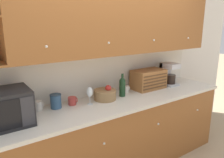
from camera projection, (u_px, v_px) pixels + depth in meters
The scene contains 15 objects.
ground_plane at pixel (103, 156), 3.18m from camera, with size 24.00×24.00×0.00m, color tan.
wall_back at pixel (101, 68), 2.88m from camera, with size 5.59×0.06×2.60m.
counter_unit at pixel (116, 135), 2.80m from camera, with size 3.21×0.69×0.96m.
backsplash_panel at pixel (102, 74), 2.87m from camera, with size 3.19×0.01×0.55m.
upper_cabinets at pixel (121, 17), 2.65m from camera, with size 3.19×0.38×0.88m.
microwave at pixel (2, 109), 1.97m from camera, with size 0.50×0.40×0.33m.
mug_blue_second at pixel (39, 106), 2.36m from camera, with size 0.10×0.09×0.10m.
storage_canister at pixel (56, 101), 2.40m from camera, with size 0.12×0.12×0.16m.
mug at pixel (72, 101), 2.52m from camera, with size 0.10×0.09×0.09m.
wine_glass at pixel (90, 93), 2.50m from camera, with size 0.07×0.07×0.21m.
fruit_basket at pixel (105, 94), 2.68m from camera, with size 0.27×0.27×0.18m.
wine_bottle at pixel (122, 86), 2.79m from camera, with size 0.08×0.08×0.30m.
mug_patterned_third at pixel (126, 89), 2.98m from camera, with size 0.10×0.09×0.09m.
bread_box at pixel (148, 79), 3.12m from camera, with size 0.48×0.28×0.27m.
coffee_maker at pixel (168, 74), 3.31m from camera, with size 0.20×0.24×0.34m.
Camera 1 is at (-1.48, -2.38, 1.87)m, focal length 35.00 mm.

